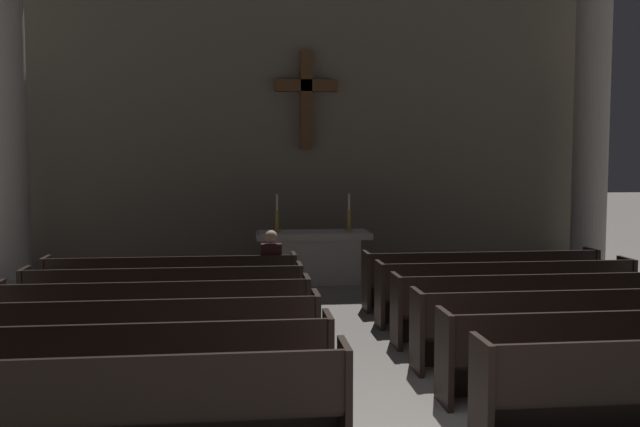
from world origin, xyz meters
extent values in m
cube|color=black|center=(-2.46, 0.00, 0.42)|extent=(3.70, 0.40, 0.05)
cube|color=black|center=(-2.46, -0.23, 0.70)|extent=(3.70, 0.05, 0.50)
cube|color=black|center=(-0.58, -0.02, 0.47)|extent=(0.06, 0.50, 0.95)
cube|color=black|center=(-2.46, 1.09, 0.42)|extent=(3.70, 0.40, 0.05)
cube|color=black|center=(-2.46, 0.86, 0.70)|extent=(3.70, 0.05, 0.50)
cube|color=black|center=(-2.46, 1.27, 0.20)|extent=(3.70, 0.04, 0.40)
cube|color=black|center=(-0.58, 1.07, 0.47)|extent=(0.06, 0.50, 0.95)
cube|color=black|center=(-2.46, 2.17, 0.42)|extent=(3.70, 0.40, 0.05)
cube|color=black|center=(-2.46, 1.95, 0.70)|extent=(3.70, 0.05, 0.50)
cube|color=black|center=(-2.46, 2.35, 0.20)|extent=(3.70, 0.04, 0.40)
cube|color=black|center=(-0.58, 2.15, 0.47)|extent=(0.06, 0.50, 0.95)
cube|color=black|center=(-2.46, 3.26, 0.42)|extent=(3.70, 0.40, 0.05)
cube|color=black|center=(-2.46, 3.03, 0.70)|extent=(3.70, 0.05, 0.50)
cube|color=black|center=(-2.46, 3.44, 0.20)|extent=(3.70, 0.04, 0.40)
cube|color=black|center=(-0.58, 3.24, 0.47)|extent=(0.06, 0.50, 0.95)
cube|color=black|center=(-2.46, 4.35, 0.42)|extent=(3.70, 0.40, 0.05)
cube|color=black|center=(-2.46, 4.12, 0.70)|extent=(3.70, 0.05, 0.50)
cube|color=black|center=(-2.46, 4.53, 0.20)|extent=(3.70, 0.04, 0.40)
cube|color=black|center=(-0.58, 4.33, 0.47)|extent=(0.06, 0.50, 0.95)
cube|color=black|center=(-4.34, 4.33, 0.47)|extent=(0.06, 0.50, 0.95)
cube|color=black|center=(-2.46, 5.43, 0.42)|extent=(3.70, 0.40, 0.05)
cube|color=black|center=(-2.46, 5.21, 0.70)|extent=(3.70, 0.05, 0.50)
cube|color=black|center=(-2.46, 5.61, 0.20)|extent=(3.70, 0.04, 0.40)
cube|color=black|center=(-0.58, 5.41, 0.47)|extent=(0.06, 0.50, 0.95)
cube|color=black|center=(-4.34, 5.41, 0.47)|extent=(0.06, 0.50, 0.95)
cube|color=black|center=(0.58, -0.02, 0.47)|extent=(0.06, 0.50, 0.95)
cube|color=black|center=(2.46, 1.09, 0.42)|extent=(3.70, 0.40, 0.05)
cube|color=black|center=(2.46, 0.86, 0.70)|extent=(3.70, 0.05, 0.50)
cube|color=black|center=(2.46, 1.27, 0.20)|extent=(3.70, 0.04, 0.40)
cube|color=black|center=(0.58, 1.07, 0.47)|extent=(0.06, 0.50, 0.95)
cube|color=black|center=(2.46, 2.17, 0.42)|extent=(3.70, 0.40, 0.05)
cube|color=black|center=(2.46, 1.95, 0.70)|extent=(3.70, 0.05, 0.50)
cube|color=black|center=(2.46, 2.35, 0.20)|extent=(3.70, 0.04, 0.40)
cube|color=black|center=(0.58, 2.15, 0.47)|extent=(0.06, 0.50, 0.95)
cube|color=black|center=(2.46, 3.26, 0.42)|extent=(3.70, 0.40, 0.05)
cube|color=black|center=(2.46, 3.03, 0.70)|extent=(3.70, 0.05, 0.50)
cube|color=black|center=(2.46, 3.44, 0.20)|extent=(3.70, 0.04, 0.40)
cube|color=black|center=(0.58, 3.24, 0.47)|extent=(0.06, 0.50, 0.95)
cube|color=black|center=(2.46, 4.35, 0.42)|extent=(3.70, 0.40, 0.05)
cube|color=black|center=(2.46, 4.12, 0.70)|extent=(3.70, 0.05, 0.50)
cube|color=black|center=(2.46, 4.53, 0.20)|extent=(3.70, 0.04, 0.40)
cube|color=black|center=(0.58, 4.33, 0.47)|extent=(0.06, 0.50, 0.95)
cube|color=black|center=(4.34, 4.33, 0.47)|extent=(0.06, 0.50, 0.95)
cube|color=black|center=(2.46, 5.43, 0.42)|extent=(3.70, 0.40, 0.05)
cube|color=black|center=(2.46, 5.21, 0.70)|extent=(3.70, 0.05, 0.50)
cube|color=black|center=(2.46, 5.61, 0.20)|extent=(3.70, 0.04, 0.40)
cube|color=black|center=(0.58, 5.41, 0.47)|extent=(0.06, 0.50, 0.95)
cube|color=black|center=(4.34, 5.41, 0.47)|extent=(0.06, 0.50, 0.95)
cube|color=#ADA89E|center=(-5.64, 8.09, 0.10)|extent=(0.97, 0.97, 0.20)
cylinder|color=#ADA89E|center=(-5.64, 8.09, 3.01)|extent=(0.69, 0.69, 6.01)
cube|color=#ADA89E|center=(5.64, 8.09, 0.10)|extent=(0.97, 0.97, 0.20)
cylinder|color=#ADA89E|center=(5.64, 8.09, 3.01)|extent=(0.69, 0.69, 6.01)
cube|color=#BCB7AD|center=(0.00, 8.01, 0.44)|extent=(1.76, 0.72, 0.88)
cube|color=#BCB7AD|center=(0.00, 8.01, 0.94)|extent=(2.20, 0.90, 0.12)
cube|color=silver|center=(0.00, 8.01, 1.00)|extent=(2.09, 0.86, 0.01)
cylinder|color=#B79338|center=(-0.70, 8.01, 1.02)|extent=(0.16, 0.16, 0.02)
cylinder|color=#B79338|center=(-0.70, 8.01, 1.21)|extent=(0.07, 0.07, 0.40)
cylinder|color=silver|center=(-0.70, 8.01, 1.57)|extent=(0.04, 0.04, 0.33)
cylinder|color=#B79338|center=(0.70, 8.01, 1.02)|extent=(0.16, 0.16, 0.02)
cylinder|color=#B79338|center=(0.70, 8.01, 1.21)|extent=(0.07, 0.07, 0.40)
cylinder|color=silver|center=(0.70, 8.01, 1.57)|extent=(0.04, 0.04, 0.33)
cube|color=#706656|center=(0.00, 9.70, 3.31)|extent=(12.40, 0.25, 6.61)
cube|color=brown|center=(0.00, 9.45, 3.64)|extent=(0.25, 0.25, 2.05)
cube|color=brown|center=(0.00, 9.45, 3.94)|extent=(1.31, 0.25, 0.25)
cube|color=#26262B|center=(-0.94, 5.61, 0.23)|extent=(0.24, 0.14, 0.45)
cube|color=#26262B|center=(-0.94, 5.48, 0.51)|extent=(0.28, 0.36, 0.12)
cube|color=#381919|center=(-0.94, 5.35, 0.84)|extent=(0.32, 0.20, 0.54)
sphere|color=beige|center=(-0.94, 5.35, 1.22)|extent=(0.20, 0.20, 0.20)
camera|label=1|loc=(-1.43, -5.69, 2.47)|focal=40.16mm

